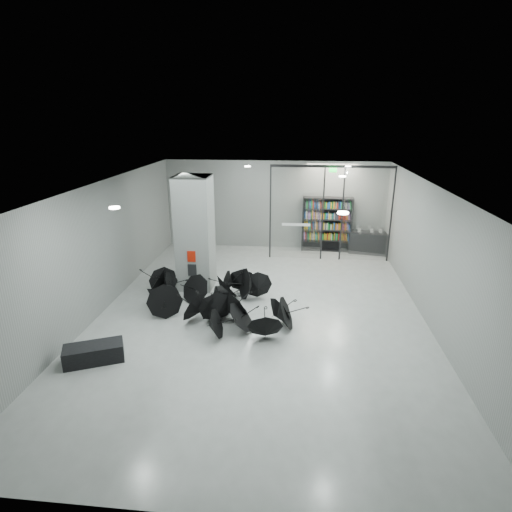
# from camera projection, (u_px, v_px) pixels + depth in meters

# --- Properties ---
(room) EXTENTS (14.00, 14.02, 4.01)m
(room) POSITION_uv_depth(u_px,v_px,m) (261.00, 226.00, 12.10)
(room) COLOR gray
(room) RESTS_ON ground
(column) EXTENTS (1.20, 1.20, 4.00)m
(column) POSITION_uv_depth(u_px,v_px,m) (195.00, 233.00, 14.50)
(column) COLOR slate
(column) RESTS_ON ground
(fire_cabinet) EXTENTS (0.28, 0.04, 0.38)m
(fire_cabinet) POSITION_uv_depth(u_px,v_px,m) (191.00, 256.00, 14.13)
(fire_cabinet) COLOR #A50A07
(fire_cabinet) RESTS_ON column
(info_panel) EXTENTS (0.30, 0.03, 0.42)m
(info_panel) POSITION_uv_depth(u_px,v_px,m) (192.00, 270.00, 14.29)
(info_panel) COLOR black
(info_panel) RESTS_ON column
(exit_sign) EXTENTS (0.30, 0.06, 0.15)m
(exit_sign) POSITION_uv_depth(u_px,v_px,m) (333.00, 170.00, 16.55)
(exit_sign) COLOR #0CE533
(exit_sign) RESTS_ON room
(glass_partition) EXTENTS (5.06, 0.08, 4.00)m
(glass_partition) POSITION_uv_depth(u_px,v_px,m) (330.00, 209.00, 17.26)
(glass_partition) COLOR silver
(glass_partition) RESTS_ON ground
(bench) EXTENTS (1.56, 1.15, 0.46)m
(bench) POSITION_uv_depth(u_px,v_px,m) (94.00, 353.00, 10.45)
(bench) COLOR black
(bench) RESTS_ON ground
(bookshelf) EXTENTS (2.25, 0.54, 2.45)m
(bookshelf) POSITION_uv_depth(u_px,v_px,m) (327.00, 224.00, 18.75)
(bookshelf) COLOR black
(bookshelf) RESTS_ON ground
(shop_counter) EXTENTS (1.72, 0.92, 0.98)m
(shop_counter) POSITION_uv_depth(u_px,v_px,m) (368.00, 243.00, 18.57)
(shop_counter) COLOR black
(shop_counter) RESTS_ON ground
(umbrella_cluster) EXTENTS (5.45, 4.33, 1.31)m
(umbrella_cluster) POSITION_uv_depth(u_px,v_px,m) (216.00, 303.00, 13.07)
(umbrella_cluster) COLOR black
(umbrella_cluster) RESTS_ON ground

